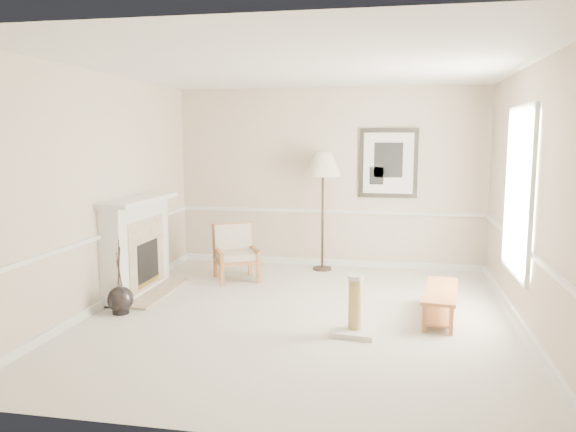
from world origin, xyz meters
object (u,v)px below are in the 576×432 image
(floor_vase, at_px, (120,300))
(scratching_post, at_px, (355,315))
(armchair, at_px, (235,250))
(bench, at_px, (440,299))
(floor_lamp, at_px, (323,168))

(floor_vase, distance_m, scratching_post, 2.83)
(armchair, relative_size, bench, 0.69)
(armchair, bearing_deg, scratching_post, -75.11)
(bench, bearing_deg, floor_vase, -171.74)
(floor_vase, distance_m, floor_lamp, 3.73)
(scratching_post, bearing_deg, floor_lamp, 104.18)
(floor_vase, relative_size, floor_lamp, 0.49)
(floor_vase, xyz_separation_m, armchair, (0.89, 1.89, 0.27))
(armchair, distance_m, scratching_post, 2.84)
(floor_vase, height_order, bench, floor_vase)
(armchair, height_order, scratching_post, armchair)
(floor_lamp, bearing_deg, scratching_post, -75.82)
(floor_lamp, height_order, bench, floor_lamp)
(bench, bearing_deg, floor_lamp, 127.75)
(floor_lamp, relative_size, scratching_post, 2.89)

